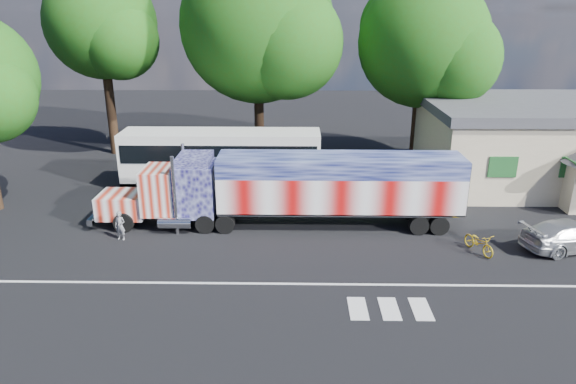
{
  "coord_description": "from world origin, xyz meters",
  "views": [
    {
      "loc": [
        0.42,
        -21.73,
        10.8
      ],
      "look_at": [
        0.0,
        3.0,
        1.9
      ],
      "focal_mm": 32.0,
      "sensor_mm": 36.0,
      "label": 1
    }
  ],
  "objects_px": {
    "coach_bus": "(222,158)",
    "tree_nw_a": "(103,24)",
    "woman": "(120,226)",
    "bicycle": "(479,242)",
    "tree_n_mid": "(260,26)",
    "semi_truck": "(294,188)",
    "tree_ne_a": "(426,43)",
    "parked_car": "(571,235)"
  },
  "relations": [
    {
      "from": "semi_truck",
      "to": "bicycle",
      "type": "distance_m",
      "value": 9.33
    },
    {
      "from": "parked_car",
      "to": "tree_n_mid",
      "type": "xyz_separation_m",
      "value": [
        -15.6,
        15.4,
        8.87
      ]
    },
    {
      "from": "tree_n_mid",
      "to": "parked_car",
      "type": "bearing_deg",
      "value": -44.64
    },
    {
      "from": "bicycle",
      "to": "tree_nw_a",
      "type": "relative_size",
      "value": 0.14
    },
    {
      "from": "bicycle",
      "to": "tree_nw_a",
      "type": "xyz_separation_m",
      "value": [
        -22.64,
        17.04,
        9.17
      ]
    },
    {
      "from": "tree_nw_a",
      "to": "semi_truck",
      "type": "bearing_deg",
      "value": -45.0
    },
    {
      "from": "tree_ne_a",
      "to": "coach_bus",
      "type": "bearing_deg",
      "value": -156.45
    },
    {
      "from": "tree_ne_a",
      "to": "tree_n_mid",
      "type": "distance_m",
      "value": 11.56
    },
    {
      "from": "parked_car",
      "to": "tree_ne_a",
      "type": "height_order",
      "value": "tree_ne_a"
    },
    {
      "from": "semi_truck",
      "to": "tree_n_mid",
      "type": "xyz_separation_m",
      "value": [
        -2.47,
        12.79,
        7.48
      ]
    },
    {
      "from": "coach_bus",
      "to": "tree_ne_a",
      "type": "height_order",
      "value": "tree_ne_a"
    },
    {
      "from": "woman",
      "to": "bicycle",
      "type": "height_order",
      "value": "woman"
    },
    {
      "from": "woman",
      "to": "tree_n_mid",
      "type": "relative_size",
      "value": 0.1
    },
    {
      "from": "bicycle",
      "to": "tree_ne_a",
      "type": "bearing_deg",
      "value": 65.94
    },
    {
      "from": "semi_truck",
      "to": "tree_ne_a",
      "type": "distance_m",
      "value": 16.37
    },
    {
      "from": "coach_bus",
      "to": "woman",
      "type": "xyz_separation_m",
      "value": [
        -3.93,
        -8.06,
        -1.13
      ]
    },
    {
      "from": "woman",
      "to": "tree_nw_a",
      "type": "xyz_separation_m",
      "value": [
        -5.47,
        15.9,
        8.94
      ]
    },
    {
      "from": "bicycle",
      "to": "tree_nw_a",
      "type": "bearing_deg",
      "value": 120.29
    },
    {
      "from": "bicycle",
      "to": "tree_ne_a",
      "type": "height_order",
      "value": "tree_ne_a"
    },
    {
      "from": "woman",
      "to": "semi_truck",
      "type": "bearing_deg",
      "value": 24.47
    },
    {
      "from": "tree_nw_a",
      "to": "coach_bus",
      "type": "bearing_deg",
      "value": -39.83
    },
    {
      "from": "coach_bus",
      "to": "tree_ne_a",
      "type": "xyz_separation_m",
      "value": [
        13.59,
        5.92,
        6.66
      ]
    },
    {
      "from": "coach_bus",
      "to": "bicycle",
      "type": "height_order",
      "value": "coach_bus"
    },
    {
      "from": "parked_car",
      "to": "coach_bus",
      "type": "bearing_deg",
      "value": 48.88
    },
    {
      "from": "semi_truck",
      "to": "parked_car",
      "type": "distance_m",
      "value": 13.46
    },
    {
      "from": "woman",
      "to": "tree_nw_a",
      "type": "height_order",
      "value": "tree_nw_a"
    },
    {
      "from": "semi_truck",
      "to": "coach_bus",
      "type": "relative_size",
      "value": 1.54
    },
    {
      "from": "semi_truck",
      "to": "coach_bus",
      "type": "height_order",
      "value": "semi_truck"
    },
    {
      "from": "coach_bus",
      "to": "tree_n_mid",
      "type": "xyz_separation_m",
      "value": [
        2.1,
        6.66,
        7.71
      ]
    },
    {
      "from": "parked_car",
      "to": "tree_n_mid",
      "type": "bearing_deg",
      "value": 30.53
    },
    {
      "from": "parked_car",
      "to": "tree_ne_a",
      "type": "distance_m",
      "value": 17.12
    },
    {
      "from": "coach_bus",
      "to": "tree_nw_a",
      "type": "relative_size",
      "value": 0.9
    },
    {
      "from": "tree_ne_a",
      "to": "tree_n_mid",
      "type": "bearing_deg",
      "value": 176.32
    },
    {
      "from": "semi_truck",
      "to": "coach_bus",
      "type": "distance_m",
      "value": 7.65
    },
    {
      "from": "woman",
      "to": "coach_bus",
      "type": "bearing_deg",
      "value": 75.71
    },
    {
      "from": "tree_n_mid",
      "to": "semi_truck",
      "type": "bearing_deg",
      "value": -79.06
    },
    {
      "from": "coach_bus",
      "to": "tree_nw_a",
      "type": "bearing_deg",
      "value": 140.17
    },
    {
      "from": "woman",
      "to": "tree_nw_a",
      "type": "bearing_deg",
      "value": 120.66
    },
    {
      "from": "woman",
      "to": "bicycle",
      "type": "bearing_deg",
      "value": 7.89
    },
    {
      "from": "coach_bus",
      "to": "tree_n_mid",
      "type": "relative_size",
      "value": 0.82
    },
    {
      "from": "bicycle",
      "to": "tree_n_mid",
      "type": "bearing_deg",
      "value": 102.35
    },
    {
      "from": "coach_bus",
      "to": "tree_n_mid",
      "type": "height_order",
      "value": "tree_n_mid"
    }
  ]
}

